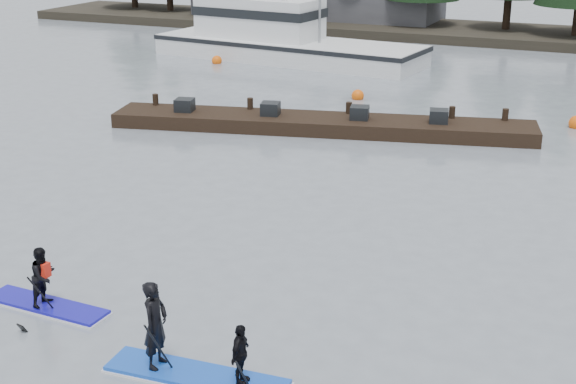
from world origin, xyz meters
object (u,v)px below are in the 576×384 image
at_px(fishing_boat_large, 280,47).
at_px(paddleboard_solo, 44,286).
at_px(floating_dock, 321,124).
at_px(paddleboard_duo, 188,349).

relative_size(fishing_boat_large, paddleboard_solo, 5.44).
xyz_separation_m(fishing_boat_large, paddleboard_solo, (7.48, -29.65, -0.14)).
distance_m(floating_dock, paddleboard_duo, 17.66).
bearing_deg(paddleboard_solo, paddleboard_duo, -13.24).
bearing_deg(fishing_boat_large, paddleboard_duo, -62.30).
bearing_deg(paddleboard_duo, paddleboard_solo, 161.34).
relative_size(floating_dock, paddleboard_solo, 5.58).
distance_m(floating_dock, paddleboard_solo, 16.05).
distance_m(fishing_boat_large, floating_dock, 15.65).
bearing_deg(floating_dock, fishing_boat_large, 106.75).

